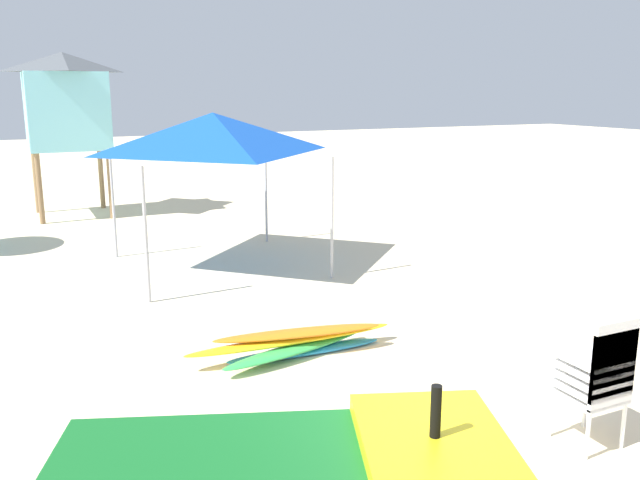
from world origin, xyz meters
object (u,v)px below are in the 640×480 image
at_px(surfboard_pile, 297,343).
at_px(lifeguard_tower, 66,101).
at_px(popup_canopy, 213,133).
at_px(stacked_plastic_chairs, 600,373).

relative_size(surfboard_pile, lifeguard_tower, 0.66).
bearing_deg(popup_canopy, lifeguard_tower, 105.79).
bearing_deg(lifeguard_tower, popup_canopy, -74.21).
bearing_deg(popup_canopy, stacked_plastic_chairs, -80.72).
relative_size(surfboard_pile, popup_canopy, 0.85).
xyz_separation_m(surfboard_pile, popup_canopy, (0.34, 4.25, 2.16)).
xyz_separation_m(popup_canopy, lifeguard_tower, (-1.75, 6.18, 0.44)).
bearing_deg(lifeguard_tower, stacked_plastic_chairs, -77.68).
relative_size(stacked_plastic_chairs, lifeguard_tower, 0.31).
bearing_deg(surfboard_pile, popup_canopy, 85.47).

